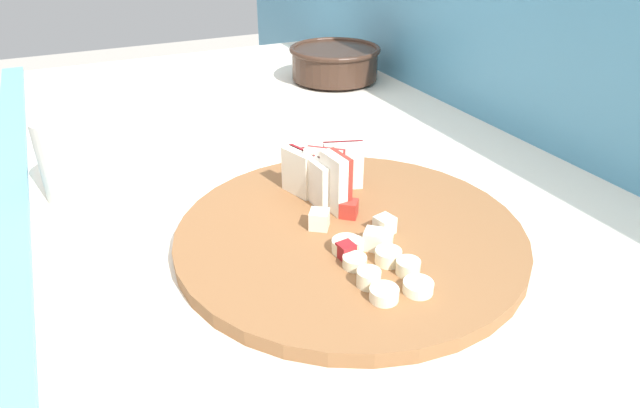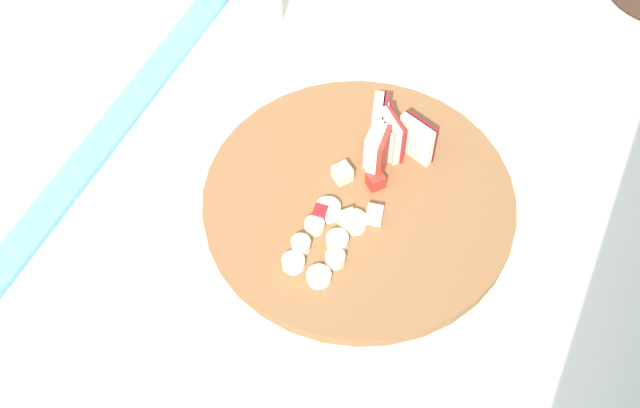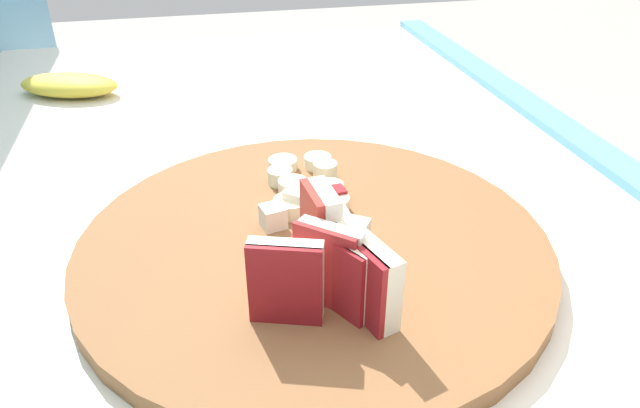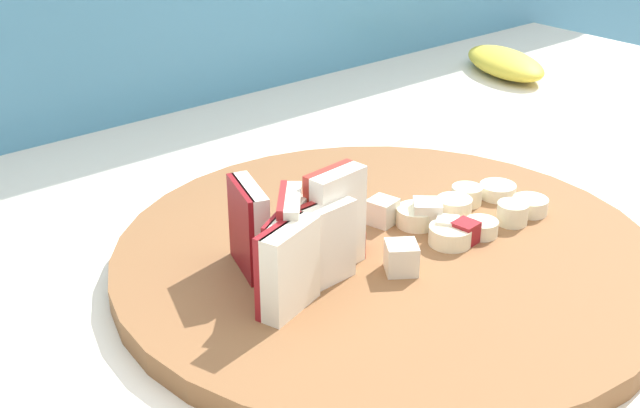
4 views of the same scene
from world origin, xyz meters
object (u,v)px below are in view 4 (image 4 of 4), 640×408
Objects in this scene: apple_dice_pile at (406,231)px; cutting_board at (387,257)px; banana_peel at (505,63)px; banana_slice_rows at (473,213)px; apple_wedge_fan at (297,241)px.

cutting_board is at bearing 166.22° from apple_dice_pile.
banana_slice_rows is at bearing -144.75° from banana_peel.
banana_peel is (0.41, 0.24, -0.01)m from apple_dice_pile.
cutting_board is 3.77× the size of apple_wedge_fan.
apple_dice_pile is 0.06m from banana_slice_rows.
banana_peel is at bearing 24.88° from apple_wedge_fan.
cutting_board is 3.28× the size of banana_slice_rows.
apple_dice_pile reaches higher than banana_slice_rows.
banana_slice_rows reaches higher than cutting_board.
cutting_board is at bearing 171.73° from banana_slice_rows.
banana_peel reaches higher than cutting_board.
apple_wedge_fan is at bearing -155.12° from banana_peel.
cutting_board is 0.02m from apple_dice_pile.
banana_peel is at bearing 29.07° from cutting_board.
apple_dice_pile reaches higher than banana_peel.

